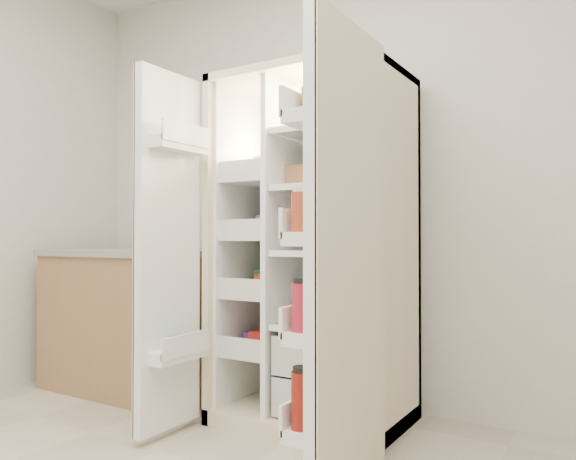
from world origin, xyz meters
The scene contains 5 objects.
wall_back centered at (0.00, 2.00, 1.35)m, with size 4.00×0.02×2.70m, color silver.
refrigerator centered at (-0.02, 1.65, 0.74)m, with size 0.92×0.70×1.80m.
freezer_door centered at (-0.53, 1.05, 0.89)m, with size 0.15×0.40×1.72m.
fridge_door centered at (0.45, 0.96, 0.87)m, with size 0.17×0.58×1.72m.
kitchen_counter centered at (-1.25, 1.53, 0.44)m, with size 1.21×0.65×0.88m.
Camera 1 is at (1.35, -0.89, 0.95)m, focal length 34.00 mm.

